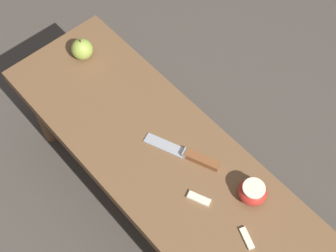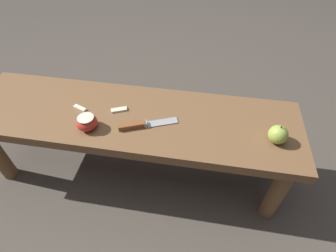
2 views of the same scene
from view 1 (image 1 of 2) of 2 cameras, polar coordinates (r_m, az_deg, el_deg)
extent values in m
plane|color=#4C443D|center=(1.63, 2.24, -12.46)|extent=(8.00, 8.00, 0.00)
cube|color=brown|center=(1.29, 2.77, -7.33)|extent=(1.33, 0.37, 0.04)
cylinder|color=brown|center=(1.75, -8.29, 6.41)|extent=(0.06, 0.06, 0.34)
cylinder|color=brown|center=(1.69, -14.92, 1.82)|extent=(0.06, 0.06, 0.34)
cube|color=#9EA0A5|center=(1.32, -0.34, -2.39)|extent=(0.13, 0.08, 0.00)
cube|color=#9EA0A5|center=(1.30, 2.10, -3.30)|extent=(0.02, 0.03, 0.02)
cube|color=brown|center=(1.29, 4.14, -4.15)|extent=(0.10, 0.06, 0.02)
sphere|color=#9EB747|center=(1.50, -10.43, 9.21)|extent=(0.07, 0.07, 0.07)
cylinder|color=#4C3319|center=(1.48, -10.65, 10.13)|extent=(0.00, 0.00, 0.01)
ellipsoid|color=red|center=(1.25, 10.27, -7.91)|extent=(0.08, 0.08, 0.05)
cylinder|color=silver|center=(1.23, 10.45, -7.45)|extent=(0.06, 0.06, 0.00)
cube|color=silver|center=(1.23, 9.62, -13.32)|extent=(0.06, 0.04, 0.01)
cube|color=silver|center=(1.25, 3.79, -8.84)|extent=(0.07, 0.04, 0.01)
camera|label=2|loc=(1.35, 22.31, 36.09)|focal=28.00mm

